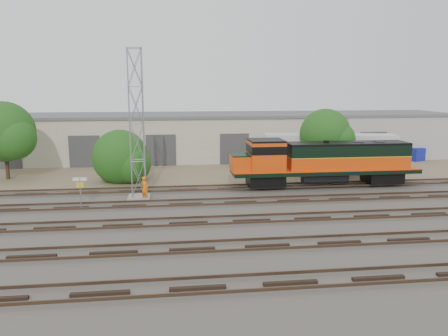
{
  "coord_description": "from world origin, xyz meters",
  "views": [
    {
      "loc": [
        -5.02,
        -29.1,
        8.37
      ],
      "look_at": [
        -0.9,
        4.0,
        2.2
      ],
      "focal_mm": 35.0,
      "sensor_mm": 36.0,
      "label": 1
    }
  ],
  "objects": [
    {
      "name": "signal_tower",
      "position": [
        -7.46,
        3.91,
        5.44
      ],
      "size": [
        1.65,
        1.65,
        11.18
      ],
      "rotation": [
        0.0,
        0.0,
        0.11
      ],
      "color": "gray",
      "rests_on": "ground"
    },
    {
      "name": "sign_post",
      "position": [
        -11.28,
        1.39,
        1.6
      ],
      "size": [
        0.94,
        0.07,
        2.29
      ],
      "color": "gray",
      "rests_on": "ground"
    },
    {
      "name": "dumpster_blue",
      "position": [
        23.18,
        17.72,
        0.75
      ],
      "size": [
        2.03,
        1.98,
        1.5
      ],
      "primitive_type": "cube",
      "rotation": [
        0.0,
        0.0,
        0.37
      ],
      "color": "navy",
      "rests_on": "ground"
    },
    {
      "name": "worker",
      "position": [
        -6.99,
        3.38,
        0.91
      ],
      "size": [
        0.78,
        0.77,
        1.82
      ],
      "primitive_type": "imported",
      "rotation": [
        0.0,
        0.0,
        2.37
      ],
      "color": "orange",
      "rests_on": "ground"
    },
    {
      "name": "locomotive",
      "position": [
        7.74,
        6.0,
        2.23
      ],
      "size": [
        16.06,
        2.82,
        3.86
      ],
      "color": "black",
      "rests_on": "tracks"
    },
    {
      "name": "dirt_strip",
      "position": [
        0.0,
        15.0,
        0.01
      ],
      "size": [
        80.0,
        16.0,
        0.02
      ],
      "primitive_type": "cube",
      "color": "#726047",
      "rests_on": "ground"
    },
    {
      "name": "ground",
      "position": [
        0.0,
        0.0,
        0.0
      ],
      "size": [
        140.0,
        140.0,
        0.0
      ],
      "primitive_type": "plane",
      "color": "#47423A",
      "rests_on": "ground"
    },
    {
      "name": "tree_east",
      "position": [
        9.79,
        10.31,
        3.92
      ],
      "size": [
        5.0,
        4.76,
        6.42
      ],
      "color": "#382619",
      "rests_on": "ground"
    },
    {
      "name": "semi_trailer",
      "position": [
        10.78,
        11.64,
        2.44
      ],
      "size": [
        12.85,
        4.85,
        3.88
      ],
      "rotation": [
        0.0,
        0.0,
        -0.19
      ],
      "color": "silver",
      "rests_on": "ground"
    },
    {
      "name": "tree_west",
      "position": [
        -19.69,
        12.35,
        4.29
      ],
      "size": [
        5.76,
        5.48,
        7.17
      ],
      "color": "#382619",
      "rests_on": "ground"
    },
    {
      "name": "tree_mid",
      "position": [
        -9.23,
        10.2,
        2.07
      ],
      "size": [
        5.23,
        4.98,
        4.98
      ],
      "color": "#382619",
      "rests_on": "ground"
    },
    {
      "name": "warehouse",
      "position": [
        0.04,
        22.98,
        2.65
      ],
      "size": [
        58.4,
        10.4,
        5.3
      ],
      "color": "beige",
      "rests_on": "ground"
    },
    {
      "name": "dumpster_red",
      "position": [
        17.81,
        18.27,
        0.7
      ],
      "size": [
        1.8,
        1.73,
        1.4
      ],
      "primitive_type": "cube",
      "rotation": [
        0.0,
        0.0,
        0.25
      ],
      "color": "maroon",
      "rests_on": "ground"
    },
    {
      "name": "tracks",
      "position": [
        0.0,
        -3.0,
        0.08
      ],
      "size": [
        80.0,
        20.4,
        0.28
      ],
      "color": "black",
      "rests_on": "ground"
    }
  ]
}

